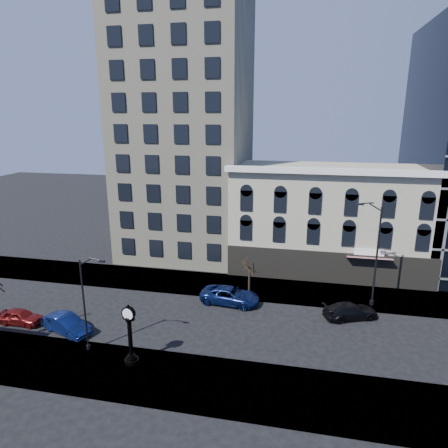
% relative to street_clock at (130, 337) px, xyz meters
% --- Properties ---
extents(ground, '(160.00, 160.00, 0.00)m').
position_rel_street_clock_xyz_m(ground, '(2.66, 6.91, -2.23)').
color(ground, black).
rests_on(ground, ground).
extents(sidewalk_far, '(160.00, 6.00, 0.12)m').
position_rel_street_clock_xyz_m(sidewalk_far, '(2.66, 14.91, -2.17)').
color(sidewalk_far, gray).
rests_on(sidewalk_far, ground).
extents(sidewalk_near, '(160.00, 6.00, 0.12)m').
position_rel_street_clock_xyz_m(sidewalk_near, '(2.66, -1.09, -2.17)').
color(sidewalk_near, gray).
rests_on(sidewalk_near, ground).
extents(cream_tower, '(15.90, 15.40, 42.50)m').
position_rel_street_clock_xyz_m(cream_tower, '(-3.45, 25.80, 17.09)').
color(cream_tower, '#B9B495').
rests_on(cream_tower, ground).
extents(victorian_row, '(22.60, 11.19, 12.50)m').
position_rel_street_clock_xyz_m(victorian_row, '(14.67, 22.81, 3.77)').
color(victorian_row, '#ADA88E').
rests_on(victorian_row, ground).
extents(street_clock, '(1.06, 1.06, 4.67)m').
position_rel_street_clock_xyz_m(street_clock, '(0.00, 0.00, 0.00)').
color(street_clock, black).
rests_on(street_clock, sidewalk_near).
extents(street_lamp_near, '(2.02, 0.46, 7.81)m').
position_rel_street_clock_xyz_m(street_lamp_near, '(-3.45, 0.85, 3.78)').
color(street_lamp_near, black).
rests_on(street_lamp_near, sidewalk_near).
extents(street_lamp_far, '(2.64, 0.50, 10.21)m').
position_rel_street_clock_xyz_m(street_lamp_far, '(17.88, 13.19, 5.59)').
color(street_lamp_far, black).
rests_on(street_lamp_far, sidewalk_far).
extents(bare_tree_far, '(2.63, 2.63, 4.51)m').
position_rel_street_clock_xyz_m(bare_tree_far, '(6.76, 13.39, 1.29)').
color(bare_tree_far, black).
rests_on(bare_tree_far, sidewalk_far).
extents(car_near_a, '(3.99, 1.62, 1.36)m').
position_rel_street_clock_xyz_m(car_near_a, '(-11.99, 3.47, -1.55)').
color(car_near_a, maroon).
rests_on(car_near_a, ground).
extents(car_near_b, '(4.93, 3.11, 1.53)m').
position_rel_street_clock_xyz_m(car_near_b, '(-7.18, 2.98, -1.46)').
color(car_near_b, '#0C194C').
rests_on(car_near_b, ground).
extents(car_far_a, '(5.95, 3.19, 1.59)m').
position_rel_street_clock_xyz_m(car_far_a, '(5.23, 11.07, -1.44)').
color(car_far_a, '#0C194C').
rests_on(car_far_a, ground).
extents(car_far_b, '(5.29, 3.70, 1.42)m').
position_rel_street_clock_xyz_m(car_far_b, '(16.37, 10.37, -1.52)').
color(car_far_b, black).
rests_on(car_far_b, ground).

